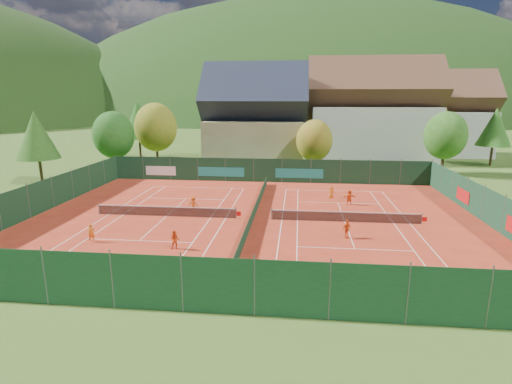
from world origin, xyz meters
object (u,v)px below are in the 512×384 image
object	(u,v)px
player_right_near	(347,229)
chalet	(256,123)
ball_hopper	(423,280)
player_left_near	(91,233)
hotel_block_b	(442,119)
player_right_far_a	(331,192)
player_right_far_b	(349,197)
player_left_mid	(175,240)
hotel_block_a	(372,116)
player_left_far	(193,204)

from	to	relation	value
player_right_near	chalet	bearing A→B (deg)	67.59
ball_hopper	player_left_near	xyz separation A→B (m)	(-22.40, 5.25, 0.13)
chalet	hotel_block_b	world-z (taller)	chalet
player_right_far_a	player_right_far_b	size ratio (longest dim) A/B	0.85
chalet	player_left_mid	bearing A→B (deg)	-92.67
player_left_near	player_right_far_a	distance (m)	24.34
hotel_block_b	player_right_near	world-z (taller)	hotel_block_b
player_right_far_b	chalet	bearing A→B (deg)	-73.95
hotel_block_a	chalet	bearing A→B (deg)	-162.47
player_left_near	hotel_block_a	bearing A→B (deg)	20.98
hotel_block_a	player_left_near	distance (m)	51.42
player_left_far	player_right_near	bearing A→B (deg)	159.20
chalet	player_left_far	xyz separation A→B (m)	(-2.87, -28.45, -5.84)
hotel_block_a	player_right_near	bearing A→B (deg)	-101.75
chalet	player_right_far_a	bearing A→B (deg)	-64.19
hotel_block_a	player_right_near	distance (m)	41.51
player_right_far_a	player_right_far_b	world-z (taller)	player_right_far_b
chalet	player_left_mid	size ratio (longest dim) A/B	11.51
player_right_far_b	player_right_far_a	bearing A→B (deg)	-68.77
player_left_far	chalet	bearing A→B (deg)	-93.81
player_left_near	player_right_near	xyz separation A→B (m)	(19.09, 2.85, 0.05)
chalet	hotel_block_a	xyz separation A→B (m)	(19.00, 6.00, 0.76)
player_right_near	player_right_far_a	size ratio (longest dim) A/B	1.14
player_left_mid	player_left_far	world-z (taller)	player_left_far
ball_hopper	hotel_block_b	bearing A→B (deg)	71.29
hotel_block_b	player_right_far_a	world-z (taller)	hotel_block_b
hotel_block_a	player_right_far_b	xyz separation A→B (m)	(-6.97, -30.17, -6.62)
player_right_far_a	player_left_far	bearing A→B (deg)	19.20
chalet	player_right_far_b	world-z (taller)	chalet
chalet	hotel_block_a	size ratio (longest dim) A/B	0.75
player_left_near	player_right_far_a	world-z (taller)	player_left_near
player_left_mid	player_right_far_b	xyz separation A→B (m)	(13.79, 13.62, 0.06)
hotel_block_a	player_left_near	xyz separation A→B (m)	(-27.44, -42.97, -6.69)
player_left_mid	player_right_far_b	bearing A→B (deg)	36.30
player_right_near	hotel_block_a	bearing A→B (deg)	38.50
ball_hopper	player_left_mid	distance (m)	16.34
hotel_block_a	player_left_far	distance (m)	41.33
hotel_block_b	player_left_near	distance (m)	65.95
hotel_block_a	player_right_far_a	xyz separation A→B (m)	(-8.55, -27.61, -6.74)
hotel_block_b	player_right_far_a	distance (m)	42.57
player_right_near	player_right_far_a	bearing A→B (deg)	51.19
hotel_block_a	hotel_block_b	xyz separation A→B (m)	(14.00, 8.00, -0.76)
player_right_far_b	player_left_near	bearing A→B (deg)	21.63
hotel_block_b	ball_hopper	xyz separation A→B (m)	(-19.04, -56.22, -6.06)
player_right_near	player_left_far	bearing A→B (deg)	117.50
player_right_near	player_left_mid	bearing A→B (deg)	156.70
hotel_block_a	player_right_far_a	bearing A→B (deg)	-107.21
hotel_block_b	player_left_near	size ratio (longest dim) A/B	12.53
player_right_far_b	hotel_block_a	bearing A→B (deg)	-113.43
hotel_block_a	player_left_far	world-z (taller)	hotel_block_a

